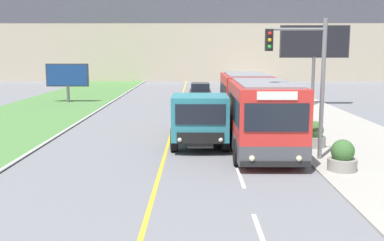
# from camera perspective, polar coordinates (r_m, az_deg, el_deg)

# --- Properties ---
(apartment_block_background) EXTENTS (80.00, 8.04, 22.35)m
(apartment_block_background) POSITION_cam_1_polar(r_m,az_deg,el_deg) (65.50, -0.67, 15.04)
(apartment_block_background) COLOR #BCAD93
(apartment_block_background) RESTS_ON ground_plane
(city_bus) EXTENTS (2.62, 12.23, 2.97)m
(city_bus) POSITION_cam_1_polar(r_m,az_deg,el_deg) (21.27, 7.79, 1.55)
(city_bus) COLOR red
(city_bus) RESTS_ON ground_plane
(dump_truck) EXTENTS (2.44, 6.51, 2.34)m
(dump_truck) POSITION_cam_1_polar(r_m,az_deg,el_deg) (19.77, 0.99, 0.13)
(dump_truck) COLOR black
(dump_truck) RESTS_ON ground_plane
(car_distant) EXTENTS (1.80, 4.30, 1.45)m
(car_distant) POSITION_cam_1_polar(r_m,az_deg,el_deg) (38.45, 1.04, 3.67)
(car_distant) COLOR black
(car_distant) RESTS_ON ground_plane
(traffic_light_mast) EXTENTS (2.28, 0.32, 5.38)m
(traffic_light_mast) POSITION_cam_1_polar(r_m,az_deg,el_deg) (17.41, 14.16, 6.13)
(traffic_light_mast) COLOR slate
(traffic_light_mast) RESTS_ON ground_plane
(billboard_large) EXTENTS (5.16, 0.24, 6.04)m
(billboard_large) POSITION_cam_1_polar(r_m,az_deg,el_deg) (35.13, 15.29, 9.29)
(billboard_large) COLOR #59595B
(billboard_large) RESTS_ON ground_plane
(billboard_small) EXTENTS (3.42, 0.24, 3.14)m
(billboard_small) POSITION_cam_1_polar(r_m,az_deg,el_deg) (37.68, -15.55, 5.45)
(billboard_small) COLOR #59595B
(billboard_small) RESTS_ON ground_plane
(planter_round_near) EXTENTS (1.00, 1.00, 1.09)m
(planter_round_near) POSITION_cam_1_polar(r_m,az_deg,el_deg) (16.44, 18.56, -4.41)
(planter_round_near) COLOR gray
(planter_round_near) RESTS_ON sidewalk_right
(planter_round_second) EXTENTS (0.99, 0.99, 1.12)m
(planter_round_second) POSITION_cam_1_polar(r_m,az_deg,el_deg) (20.07, 15.24, -1.85)
(planter_round_second) COLOR gray
(planter_round_second) RESTS_ON sidewalk_right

